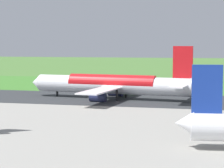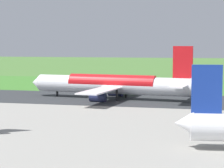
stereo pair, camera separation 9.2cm
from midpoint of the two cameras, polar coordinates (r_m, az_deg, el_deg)
The scene contains 7 objects.
ground_plane at distance 130.29m, azimuth 1.02°, elevation -1.99°, with size 800.00×800.00×0.00m, color #477233.
runway_asphalt at distance 130.29m, azimuth 1.02°, elevation -1.98°, with size 600.00×31.68×0.06m, color #2D3033.
apron_concrete at distance 74.01m, azimuth -8.99°, elevation -7.59°, with size 440.00×110.00×0.05m, color gray.
grass_verge_foreground at distance 169.33m, azimuth 3.92°, elevation -0.33°, with size 600.00×80.00×0.04m, color #3C782B.
airliner_main at distance 130.23m, azimuth 0.14°, elevation -0.07°, with size 54.13×44.40×15.88m.
no_stopping_sign at distance 171.03m, azimuth 11.92°, elevation 0.14°, with size 0.60×0.10×2.60m.
traffic_cone_orange at distance 166.21m, azimuth 10.11°, elevation -0.42°, with size 0.40×0.40×0.55m, color orange.
Camera 1 is at (-27.59, 126.29, 16.33)m, focal length 70.30 mm.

